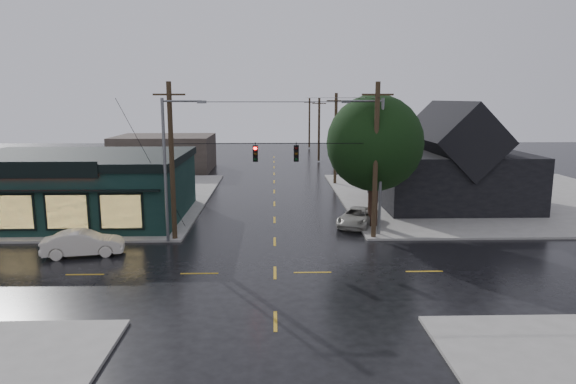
{
  "coord_description": "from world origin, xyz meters",
  "views": [
    {
      "loc": [
        -0.03,
        -26.0,
        9.15
      ],
      "look_at": [
        0.8,
        3.95,
        3.64
      ],
      "focal_mm": 32.0,
      "sensor_mm": 36.0,
      "label": 1
    }
  ],
  "objects_px": {
    "suv_silver": "(357,217)",
    "corner_tree": "(375,143)",
    "utility_pole_nw": "(175,240)",
    "sedan_cream": "(83,243)",
    "utility_pole_ne": "(373,239)"
  },
  "relations": [
    {
      "from": "suv_silver",
      "to": "utility_pole_ne",
      "type": "bearing_deg",
      "value": -57.87
    },
    {
      "from": "utility_pole_nw",
      "to": "utility_pole_ne",
      "type": "height_order",
      "value": "same"
    },
    {
      "from": "sedan_cream",
      "to": "suv_silver",
      "type": "bearing_deg",
      "value": -80.61
    },
    {
      "from": "utility_pole_ne",
      "to": "utility_pole_nw",
      "type": "bearing_deg",
      "value": 180.0
    },
    {
      "from": "utility_pole_ne",
      "to": "sedan_cream",
      "type": "distance_m",
      "value": 18.04
    },
    {
      "from": "utility_pole_nw",
      "to": "suv_silver",
      "type": "bearing_deg",
      "value": 15.57
    },
    {
      "from": "corner_tree",
      "to": "utility_pole_nw",
      "type": "xyz_separation_m",
      "value": [
        -13.5,
        -3.02,
        -6.04
      ]
    },
    {
      "from": "sedan_cream",
      "to": "utility_pole_nw",
      "type": "bearing_deg",
      "value": -68.09
    },
    {
      "from": "utility_pole_ne",
      "to": "suv_silver",
      "type": "relative_size",
      "value": 2.16
    },
    {
      "from": "utility_pole_nw",
      "to": "sedan_cream",
      "type": "relative_size",
      "value": 2.23
    },
    {
      "from": "corner_tree",
      "to": "suv_silver",
      "type": "relative_size",
      "value": 1.97
    },
    {
      "from": "corner_tree",
      "to": "sedan_cream",
      "type": "height_order",
      "value": "corner_tree"
    },
    {
      "from": "utility_pole_nw",
      "to": "utility_pole_ne",
      "type": "relative_size",
      "value": 1.0
    },
    {
      "from": "suv_silver",
      "to": "corner_tree",
      "type": "bearing_deg",
      "value": -0.77
    },
    {
      "from": "utility_pole_ne",
      "to": "suv_silver",
      "type": "xyz_separation_m",
      "value": [
        -0.5,
        3.48,
        0.65
      ]
    }
  ]
}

